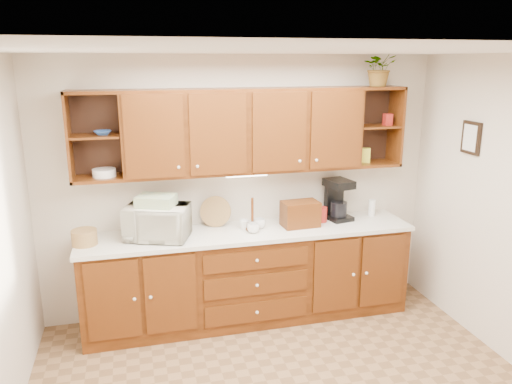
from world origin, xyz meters
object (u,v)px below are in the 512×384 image
microwave (157,222)px  coffee_maker (337,200)px  potted_plant (380,67)px  bread_box (300,214)px

microwave → coffee_maker: (1.85, 0.15, 0.04)m
potted_plant → microwave: bearing=-177.6°
bread_box → coffee_maker: (0.45, 0.14, 0.08)m
microwave → coffee_maker: 1.86m
coffee_maker → potted_plant: (0.36, -0.06, 1.33)m
microwave → coffee_maker: size_ratio=1.35×
coffee_maker → potted_plant: 1.38m
bread_box → potted_plant: (0.81, 0.08, 1.41)m
bread_box → potted_plant: potted_plant is taller
coffee_maker → microwave: bearing=173.6°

